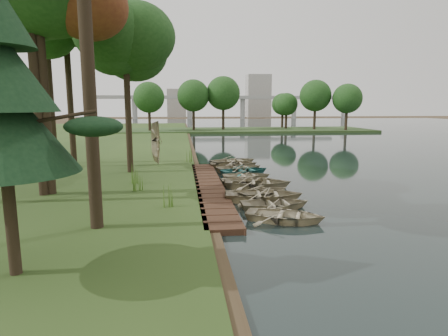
{
  "coord_description": "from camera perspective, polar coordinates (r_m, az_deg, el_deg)",
  "views": [
    {
      "loc": [
        -3.17,
        -21.33,
        4.88
      ],
      "look_at": [
        -0.65,
        0.8,
        1.17
      ],
      "focal_mm": 30.0,
      "sensor_mm": 36.0,
      "label": 1
    }
  ],
  "objects": [
    {
      "name": "reeds_0",
      "position": [
        17.32,
        -8.58,
        -4.33
      ],
      "size": [
        0.6,
        0.6,
        0.96
      ],
      "primitive_type": "cone",
      "color": "#3F661E",
      "rests_on": "bank"
    },
    {
      "name": "rowboat_9",
      "position": [
        29.42,
        1.48,
        0.77
      ],
      "size": [
        3.73,
        2.67,
        0.77
      ],
      "primitive_type": "imported",
      "rotation": [
        0.0,
        0.0,
        1.57
      ],
      "color": "tan",
      "rests_on": "water"
    },
    {
      "name": "rowboat_6",
      "position": [
        24.8,
        3.49,
        -1.01
      ],
      "size": [
        3.29,
        2.42,
        0.66
      ],
      "primitive_type": "imported",
      "rotation": [
        0.0,
        0.0,
        1.62
      ],
      "color": "tan",
      "rests_on": "water"
    },
    {
      "name": "far_trees",
      "position": [
        71.78,
        -0.23,
        10.69
      ],
      "size": [
        45.6,
        5.6,
        8.8
      ],
      "color": "black",
      "rests_on": "peninsula"
    },
    {
      "name": "rowboat_3",
      "position": [
        20.38,
        6.26,
        -3.4
      ],
      "size": [
        3.68,
        3.25,
        0.63
      ],
      "primitive_type": "imported",
      "rotation": [
        0.0,
        0.0,
        2.0
      ],
      "color": "tan",
      "rests_on": "water"
    },
    {
      "name": "rowboat_8",
      "position": [
        27.79,
        2.39,
        0.21
      ],
      "size": [
        4.06,
        3.35,
        0.73
      ],
      "primitive_type": "imported",
      "rotation": [
        0.0,
        0.0,
        1.83
      ],
      "color": "tan",
      "rests_on": "water"
    },
    {
      "name": "stored_rowboat",
      "position": [
        29.9,
        -10.08,
        1.19
      ],
      "size": [
        3.6,
        2.71,
        0.71
      ],
      "primitive_type": "imported",
      "rotation": [
        3.14,
        0.0,
        1.49
      ],
      "color": "tan",
      "rests_on": "bank"
    },
    {
      "name": "tree_4",
      "position": [
        27.02,
        -14.85,
        18.52
      ],
      "size": [
        4.89,
        4.89,
        11.12
      ],
      "color": "black",
      "rests_on": "bank"
    },
    {
      "name": "rowboat_1",
      "position": [
        17.94,
        7.84,
        -5.13
      ],
      "size": [
        3.38,
        2.48,
        0.68
      ],
      "primitive_type": "imported",
      "rotation": [
        0.0,
        0.0,
        1.61
      ],
      "color": "tan",
      "rests_on": "water"
    },
    {
      "name": "rowboat_7",
      "position": [
        26.54,
        3.26,
        -0.24
      ],
      "size": [
        4.09,
        3.41,
        0.73
      ],
      "primitive_type": "imported",
      "rotation": [
        0.0,
        0.0,
        1.85
      ],
      "color": "#28706B",
      "rests_on": "water"
    },
    {
      "name": "rowboat_4",
      "position": [
        22.24,
        5.17,
        -2.04
      ],
      "size": [
        4.32,
        3.36,
        0.82
      ],
      "primitive_type": "imported",
      "rotation": [
        0.0,
        0.0,
        1.43
      ],
      "color": "tan",
      "rests_on": "water"
    },
    {
      "name": "rowboat_5",
      "position": [
        23.31,
        3.51,
        -1.68
      ],
      "size": [
        3.27,
        2.37,
        0.67
      ],
      "primitive_type": "imported",
      "rotation": [
        0.0,
        0.0,
        1.59
      ],
      "color": "tan",
      "rests_on": "water"
    },
    {
      "name": "rowboat_0",
      "position": [
        16.06,
        9.27,
        -6.89
      ],
      "size": [
        3.97,
        3.46,
        0.69
      ],
      "primitive_type": "imported",
      "rotation": [
        0.0,
        0.0,
        1.17
      ],
      "color": "tan",
      "rests_on": "water"
    },
    {
      "name": "rowboat_2",
      "position": [
        19.26,
        6.1,
        -3.85
      ],
      "size": [
        4.3,
        3.3,
        0.83
      ],
      "primitive_type": "imported",
      "rotation": [
        0.0,
        0.0,
        1.45
      ],
      "color": "tan",
      "rests_on": "water"
    },
    {
      "name": "building_a",
      "position": [
        164.76,
        5.21,
        10.86
      ],
      "size": [
        10.0,
        8.0,
        18.0
      ],
      "primitive_type": "cube",
      "color": "#A5A5A0",
      "rests_on": "ground"
    },
    {
      "name": "rowboat_10",
      "position": [
        30.84,
        1.49,
        1.21
      ],
      "size": [
        4.59,
        3.87,
        0.81
      ],
      "primitive_type": "imported",
      "rotation": [
        0.0,
        0.0,
        1.89
      ],
      "color": "tan",
      "rests_on": "water"
    },
    {
      "name": "peninsula",
      "position": [
        72.35,
        2.41,
        5.76
      ],
      "size": [
        50.0,
        14.0,
        0.45
      ],
      "primitive_type": "cube",
      "color": "#2D461F",
      "rests_on": "ground"
    },
    {
      "name": "tree_5",
      "position": [
        33.54,
        -25.63,
        19.71
      ],
      "size": [
        5.14,
        5.14,
        13.36
      ],
      "color": "black",
      "rests_on": "bank"
    },
    {
      "name": "ground",
      "position": [
        22.11,
        1.92,
        -3.3
      ],
      "size": [
        300.0,
        300.0,
        0.0
      ],
      "primitive_type": "plane",
      "color": "#3D2F1D"
    },
    {
      "name": "tree_6",
      "position": [
        30.92,
        -22.99,
        18.49
      ],
      "size": [
        5.23,
        5.23,
        12.12
      ],
      "color": "black",
      "rests_on": "bank"
    },
    {
      "name": "building_b",
      "position": [
        166.34,
        -7.23,
        9.77
      ],
      "size": [
        8.0,
        8.0,
        12.0
      ],
      "primitive_type": "cube",
      "color": "#A5A5A0",
      "rests_on": "ground"
    },
    {
      "name": "reeds_1",
      "position": [
        20.8,
        -13.06,
        -2.04
      ],
      "size": [
        0.6,
        0.6,
        1.04
      ],
      "primitive_type": "cone",
      "color": "#3F661E",
      "rests_on": "bank"
    },
    {
      "name": "reeds_2",
      "position": [
        22.89,
        -13.31,
        -0.89
      ],
      "size": [
        0.6,
        0.6,
        1.13
      ],
      "primitive_type": "cone",
      "color": "#3F661E",
      "rests_on": "bank"
    },
    {
      "name": "reeds_3",
      "position": [
        30.83,
        -5.38,
        1.81
      ],
      "size": [
        0.6,
        0.6,
        1.0
      ],
      "primitive_type": "cone",
      "color": "#3F661E",
      "rests_on": "bank"
    },
    {
      "name": "bridge",
      "position": [
        142.19,
        -0.25,
        10.35
      ],
      "size": [
        95.9,
        4.0,
        8.6
      ],
      "color": "#A5A5A0",
      "rests_on": "ground"
    },
    {
      "name": "boardwalk",
      "position": [
        21.9,
        -2.23,
        -3.02
      ],
      "size": [
        1.6,
        16.0,
        0.3
      ],
      "primitive_type": "cube",
      "color": "#382215",
      "rests_on": "ground"
    }
  ]
}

